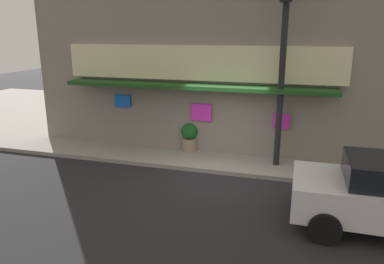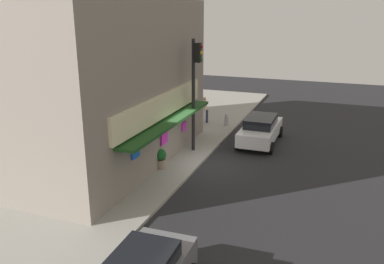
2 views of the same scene
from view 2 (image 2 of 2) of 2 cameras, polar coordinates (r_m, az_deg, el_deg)
name	(u,v)px [view 2 (image 2 of 2)]	position (r m, az deg, el deg)	size (l,w,h in m)	color
ground_plane	(201,165)	(19.76, 1.28, -4.70)	(52.93, 52.93, 0.00)	#232326
sidewalk	(101,150)	(22.16, -12.82, -2.50)	(35.29, 11.44, 0.13)	gray
corner_building	(77,81)	(20.57, -15.95, 6.96)	(11.88, 9.86, 7.65)	gray
traffic_light	(195,81)	(20.46, 0.45, 7.18)	(0.32, 0.58, 5.80)	black
fire_hydrant	(226,119)	(25.95, 4.87, 1.79)	(0.48, 0.24, 0.80)	#B2B2B7
trash_can	(118,181)	(16.90, -10.48, -6.80)	(0.54, 0.54, 0.89)	#2D2D2D
pedestrian	(204,108)	(26.45, 1.77, 3.35)	(0.58, 0.55, 1.69)	navy
potted_plant_by_doorway	(161,158)	(18.95, -4.48, -3.71)	(0.56, 0.56, 0.95)	gray
parked_car_white	(260,129)	(23.01, 9.68, 0.36)	(4.48, 2.04, 1.54)	silver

